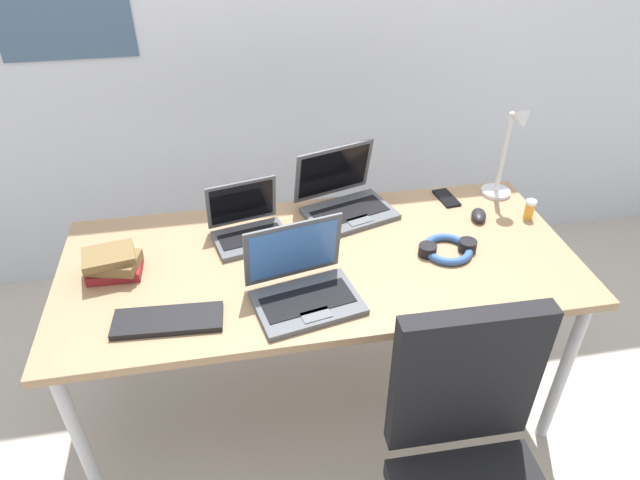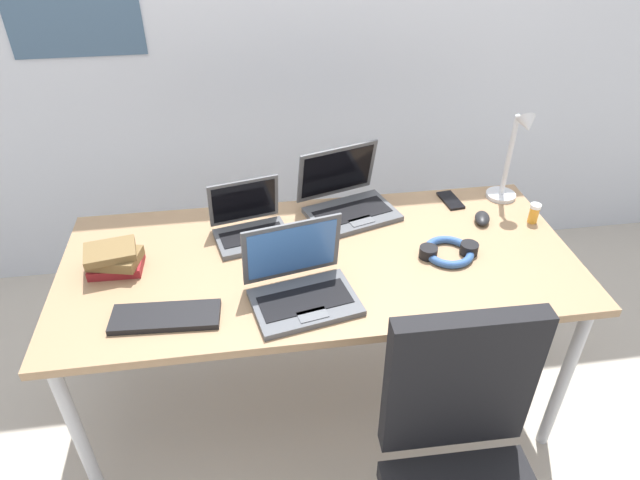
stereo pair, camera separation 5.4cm
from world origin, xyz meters
TOP-DOWN VIEW (x-y plane):
  - ground_plane at (0.00, 0.00)m, footprint 12.00×12.00m
  - wall_back at (-0.00, 1.10)m, footprint 6.00×0.13m
  - desk at (0.00, 0.00)m, footprint 1.80×0.80m
  - desk_lamp at (0.80, 0.28)m, footprint 0.12×0.18m
  - laptop_back_left at (-0.09, -0.20)m, footprint 0.37×0.32m
  - laptop_front_left at (-0.23, 0.18)m, footprint 0.30×0.26m
  - laptop_front_right at (0.15, 0.29)m, footprint 0.40×0.36m
  - external_keyboard at (-0.51, -0.24)m, footprint 0.34×0.14m
  - computer_mouse at (0.65, 0.14)m, footprint 0.09×0.11m
  - cell_phone at (0.58, 0.30)m, footprint 0.08×0.14m
  - headphones at (0.45, -0.05)m, footprint 0.21×0.18m
  - pill_bottle at (0.84, 0.11)m, footprint 0.04×0.04m
  - book_stack at (-0.70, 0.04)m, footprint 0.19×0.16m

SIDE VIEW (x-z plane):
  - ground_plane at x=0.00m, z-range 0.00..0.00m
  - desk at x=0.00m, z-range 0.31..1.05m
  - cell_phone at x=0.58m, z-range 0.74..0.75m
  - external_keyboard at x=-0.51m, z-range 0.74..0.76m
  - headphones at x=0.45m, z-range 0.74..0.78m
  - computer_mouse at x=0.65m, z-range 0.74..0.77m
  - pill_bottle at x=0.84m, z-range 0.74..0.82m
  - laptop_front_left at x=-0.23m, z-range 0.68..0.88m
  - book_stack at x=-0.70m, z-range 0.74..0.83m
  - laptop_back_left at x=-0.09m, z-range 0.67..0.91m
  - laptop_front_right at x=0.15m, z-range 0.67..0.91m
  - desk_lamp at x=0.80m, z-range 0.74..1.14m
  - wall_back at x=0.00m, z-range 0.00..2.60m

